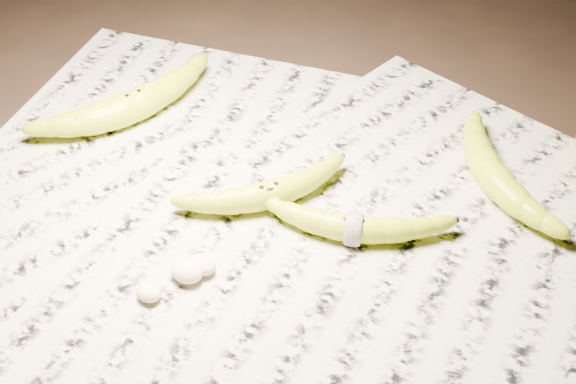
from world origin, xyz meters
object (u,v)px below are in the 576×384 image
Objects in this scene: banana_left_b at (130,107)px; banana_center at (268,192)px; banana_left_a at (134,103)px; banana_upper_a at (492,171)px; banana_taped at (354,226)px.

banana_left_b is 1.10× the size of banana_center.
banana_left_a is at bearing 114.40° from banana_center.
banana_center is (0.25, -0.04, -0.00)m from banana_left_a.
banana_upper_a is at bearing -14.31° from banana_center.
banana_taped is (0.35, -0.02, -0.00)m from banana_left_b.
banana_upper_a is at bearing 37.59° from banana_taped.
banana_upper_a is at bearing -55.09° from banana_left_b.
banana_upper_a is (0.08, 0.17, 0.00)m from banana_taped.
banana_center is at bearing -82.16° from banana_left_a.
banana_taped is at bearing -77.15° from banana_left_b.
banana_upper_a is at bearing -55.59° from banana_left_a.
banana_left_a reaches higher than banana_left_b.
banana_upper_a reaches higher than banana_taped.
banana_left_a reaches higher than banana_taped.
banana_taped is (0.35, -0.02, -0.00)m from banana_left_a.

